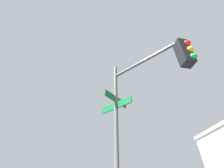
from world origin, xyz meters
name	(u,v)px	position (x,y,z in m)	size (l,w,h in m)	color
traffic_signal_near	(147,95)	(-6.34, -6.78, 3.77)	(2.36, 1.99, 5.36)	#474C47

